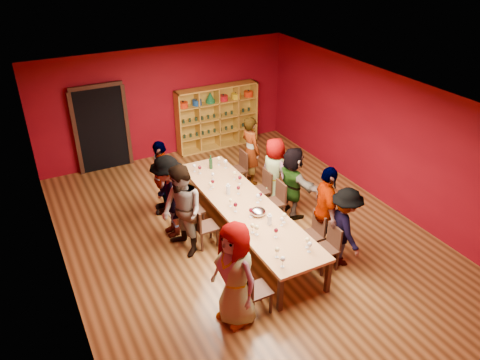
% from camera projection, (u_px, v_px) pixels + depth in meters
% --- Properties ---
extents(room_shell, '(7.10, 9.10, 3.04)m').
position_uv_depth(room_shell, '(245.00, 172.00, 9.07)').
color(room_shell, '#512F15').
rests_on(room_shell, ground).
extents(tasting_table, '(1.10, 4.50, 0.75)m').
position_uv_depth(tasting_table, '(245.00, 207.00, 9.46)').
color(tasting_table, '#B27B4A').
rests_on(tasting_table, ground).
extents(doorway, '(1.40, 0.17, 2.30)m').
position_uv_depth(doorway, '(101.00, 128.00, 11.96)').
color(doorway, black).
rests_on(doorway, ground).
extents(shelving_unit, '(2.40, 0.40, 1.80)m').
position_uv_depth(shelving_unit, '(217.00, 114.00, 13.23)').
color(shelving_unit, '#B68729').
rests_on(shelving_unit, ground).
extents(chair_person_left_0, '(0.42, 0.42, 0.89)m').
position_uv_depth(chair_person_left_0, '(253.00, 289.00, 7.64)').
color(chair_person_left_0, black).
rests_on(chair_person_left_0, ground).
extents(person_left_0, '(0.71, 1.00, 1.86)m').
position_uv_depth(person_left_0, '(235.00, 274.00, 7.30)').
color(person_left_0, beige).
rests_on(person_left_0, ground).
extents(chair_person_left_2, '(0.42, 0.42, 0.89)m').
position_uv_depth(chair_person_left_2, '(202.00, 225.00, 9.25)').
color(chair_person_left_2, black).
rests_on(chair_person_left_2, ground).
extents(person_left_2, '(0.64, 0.98, 1.87)m').
position_uv_depth(person_left_2, '(182.00, 211.00, 8.88)').
color(person_left_2, '#131C36').
rests_on(person_left_2, ground).
extents(chair_person_left_3, '(0.42, 0.42, 0.89)m').
position_uv_depth(chair_person_left_3, '(189.00, 208.00, 9.79)').
color(chair_person_left_3, black).
rests_on(chair_person_left_3, ground).
extents(person_left_3, '(0.52, 1.17, 1.79)m').
position_uv_depth(person_left_3, '(169.00, 197.00, 9.42)').
color(person_left_3, silver).
rests_on(person_left_3, ground).
extents(chair_person_left_4, '(0.42, 0.42, 0.89)m').
position_uv_depth(chair_person_left_4, '(174.00, 189.00, 10.50)').
color(chair_person_left_4, black).
rests_on(chair_person_left_4, ground).
extents(person_left_4, '(0.74, 1.10, 1.72)m').
position_uv_depth(person_left_4, '(162.00, 177.00, 10.23)').
color(person_left_4, '#618BC9').
rests_on(person_left_4, ground).
extents(chair_person_right_0, '(0.42, 0.42, 0.89)m').
position_uv_depth(chair_person_right_0, '(329.00, 245.00, 8.67)').
color(chair_person_right_0, black).
rests_on(chair_person_right_0, ground).
extents(person_right_0, '(0.65, 1.10, 1.60)m').
position_uv_depth(person_right_0, '(345.00, 227.00, 8.66)').
color(person_right_0, '#141538').
rests_on(person_right_0, ground).
extents(chair_person_right_1, '(0.42, 0.42, 0.89)m').
position_uv_depth(chair_person_right_1, '(314.00, 232.00, 9.04)').
color(chair_person_right_1, black).
rests_on(chair_person_right_1, ground).
extents(person_right_1, '(0.85, 1.18, 1.84)m').
position_uv_depth(person_right_1, '(326.00, 210.00, 8.94)').
color(person_right_1, '#161A3C').
rests_on(person_right_1, ground).
extents(chair_person_right_2, '(0.42, 0.42, 0.89)m').
position_uv_depth(chair_person_right_2, '(276.00, 199.00, 10.11)').
color(chair_person_right_2, black).
rests_on(chair_person_right_2, ground).
extents(person_right_2, '(0.57, 1.54, 1.63)m').
position_uv_depth(person_right_2, '(292.00, 182.00, 10.12)').
color(person_right_2, '#45454A').
rests_on(person_right_2, ground).
extents(chair_person_right_3, '(0.42, 0.42, 0.89)m').
position_uv_depth(chair_person_right_3, '(263.00, 187.00, 10.57)').
color(chair_person_right_3, black).
rests_on(chair_person_right_3, ground).
extents(person_right_3, '(0.52, 0.84, 1.63)m').
position_uv_depth(person_right_3, '(274.00, 172.00, 10.53)').
color(person_right_3, '#505055').
rests_on(person_right_3, ground).
extents(chair_person_right_4, '(0.42, 0.42, 0.89)m').
position_uv_depth(chair_person_right_4, '(240.00, 167.00, 11.45)').
color(chair_person_right_4, black).
rests_on(chair_person_right_4, ground).
extents(person_right_4, '(0.52, 0.67, 1.73)m').
position_uv_depth(person_right_4, '(251.00, 151.00, 11.40)').
color(person_right_4, '#131A34').
rests_on(person_right_4, ground).
extents(wine_glass_0, '(0.08, 0.08, 0.21)m').
position_uv_depth(wine_glass_0, '(235.00, 205.00, 9.14)').
color(wine_glass_0, silver).
rests_on(wine_glass_0, tasting_table).
extents(wine_glass_1, '(0.08, 0.08, 0.19)m').
position_uv_depth(wine_glass_1, '(213.00, 182.00, 9.98)').
color(wine_glass_1, silver).
rests_on(wine_glass_1, tasting_table).
extents(wine_glass_2, '(0.08, 0.08, 0.21)m').
position_uv_depth(wine_glass_2, '(258.00, 196.00, 9.43)').
color(wine_glass_2, silver).
rests_on(wine_glass_2, tasting_table).
extents(wine_glass_3, '(0.08, 0.08, 0.20)m').
position_uv_depth(wine_glass_3, '(235.00, 173.00, 10.29)').
color(wine_glass_3, silver).
rests_on(wine_glass_3, tasting_table).
extents(wine_glass_4, '(0.09, 0.09, 0.21)m').
position_uv_depth(wine_glass_4, '(284.00, 216.00, 8.80)').
color(wine_glass_4, silver).
rests_on(wine_glass_4, tasting_table).
extents(wine_glass_5, '(0.08, 0.08, 0.20)m').
position_uv_depth(wine_glass_5, '(251.00, 211.00, 8.97)').
color(wine_glass_5, silver).
rests_on(wine_glass_5, tasting_table).
extents(wine_glass_6, '(0.08, 0.08, 0.21)m').
position_uv_depth(wine_glass_6, '(240.00, 178.00, 10.11)').
color(wine_glass_6, silver).
rests_on(wine_glass_6, tasting_table).
extents(wine_glass_7, '(0.08, 0.08, 0.21)m').
position_uv_depth(wine_glass_7, '(253.00, 226.00, 8.51)').
color(wine_glass_7, silver).
rests_on(wine_glass_7, tasting_table).
extents(wine_glass_8, '(0.08, 0.08, 0.19)m').
position_uv_depth(wine_glass_8, '(238.00, 188.00, 9.74)').
color(wine_glass_8, silver).
rests_on(wine_glass_8, tasting_table).
extents(wine_glass_9, '(0.08, 0.08, 0.20)m').
position_uv_depth(wine_glass_9, '(276.00, 231.00, 8.39)').
color(wine_glass_9, silver).
rests_on(wine_glass_9, tasting_table).
extents(wine_glass_10, '(0.09, 0.09, 0.21)m').
position_uv_depth(wine_glass_10, '(257.00, 228.00, 8.45)').
color(wine_glass_10, silver).
rests_on(wine_glass_10, tasting_table).
extents(wine_glass_11, '(0.07, 0.07, 0.19)m').
position_uv_depth(wine_glass_11, '(231.00, 201.00, 9.31)').
color(wine_glass_11, silver).
rests_on(wine_glass_11, tasting_table).
extents(wine_glass_12, '(0.09, 0.09, 0.22)m').
position_uv_depth(wine_glass_12, '(283.00, 259.00, 7.66)').
color(wine_glass_12, silver).
rests_on(wine_glass_12, tasting_table).
extents(wine_glass_13, '(0.09, 0.09, 0.21)m').
position_uv_depth(wine_glass_13, '(277.00, 250.00, 7.88)').
color(wine_glass_13, silver).
rests_on(wine_glass_13, tasting_table).
extents(wine_glass_14, '(0.09, 0.09, 0.22)m').
position_uv_depth(wine_glass_14, '(219.00, 159.00, 10.91)').
color(wine_glass_14, silver).
rests_on(wine_glass_14, tasting_table).
extents(wine_glass_15, '(0.07, 0.07, 0.18)m').
position_uv_depth(wine_glass_15, '(210.00, 184.00, 9.91)').
color(wine_glass_15, silver).
rests_on(wine_glass_15, tasting_table).
extents(wine_glass_16, '(0.08, 0.08, 0.19)m').
position_uv_depth(wine_glass_16, '(194.00, 166.00, 10.62)').
color(wine_glass_16, silver).
rests_on(wine_glass_16, tasting_table).
extents(wine_glass_17, '(0.09, 0.09, 0.22)m').
position_uv_depth(wine_glass_17, '(225.00, 162.00, 10.77)').
color(wine_glass_17, silver).
rests_on(wine_glass_17, tasting_table).
extents(wine_glass_18, '(0.07, 0.07, 0.18)m').
position_uv_depth(wine_glass_18, '(213.00, 175.00, 10.28)').
color(wine_glass_18, silver).
rests_on(wine_glass_18, tasting_table).
extents(wine_glass_19, '(0.08, 0.08, 0.20)m').
position_uv_depth(wine_glass_19, '(200.00, 168.00, 10.53)').
color(wine_glass_19, silver).
rests_on(wine_glass_19, tasting_table).
extents(wine_glass_20, '(0.07, 0.07, 0.18)m').
position_uv_depth(wine_glass_20, '(261.00, 195.00, 9.53)').
color(wine_glass_20, silver).
rests_on(wine_glass_20, tasting_table).
extents(wine_glass_21, '(0.09, 0.09, 0.21)m').
position_uv_depth(wine_glass_21, '(310.00, 245.00, 8.01)').
color(wine_glass_21, silver).
rests_on(wine_glass_21, tasting_table).
extents(wine_glass_22, '(0.09, 0.09, 0.21)m').
position_uv_depth(wine_glass_22, '(307.00, 240.00, 8.12)').
color(wine_glass_22, silver).
rests_on(wine_glass_22, tasting_table).
extents(wine_glass_23, '(0.07, 0.07, 0.18)m').
position_uv_depth(wine_glass_23, '(282.00, 220.00, 8.73)').
color(wine_glass_23, silver).
rests_on(wine_glass_23, tasting_table).
extents(spittoon_bowl, '(0.30, 0.30, 0.17)m').
position_uv_depth(spittoon_bowl, '(258.00, 212.00, 9.08)').
color(spittoon_bowl, silver).
rests_on(spittoon_bowl, tasting_table).
extents(carafe_a, '(0.12, 0.12, 0.24)m').
position_uv_depth(carafe_a, '(228.00, 190.00, 9.75)').
color(carafe_a, silver).
rests_on(carafe_a, tasting_table).
extents(carafe_b, '(0.09, 0.09, 0.24)m').
position_uv_depth(carafe_b, '(269.00, 220.00, 8.77)').
color(carafe_b, silver).
rests_on(carafe_b, tasting_table).
extents(wine_bottle, '(0.10, 0.10, 0.34)m').
position_uv_depth(wine_bottle, '(211.00, 163.00, 10.77)').
color(wine_bottle, '#133519').
rests_on(wine_bottle, tasting_table).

